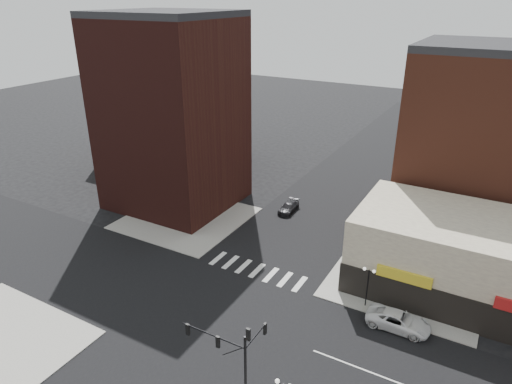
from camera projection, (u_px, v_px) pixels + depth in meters
The scene contains 13 objects.
ground at pixel (215, 313), 43.05m from camera, with size 240.00×240.00×0.00m, color black.
road_ew at pixel (215, 313), 43.04m from camera, with size 200.00×14.00×0.02m, color black.
road_ns at pixel (215, 313), 43.04m from camera, with size 14.00×200.00×0.02m, color black.
sidewalk_nw at pixel (186, 218), 61.11m from camera, with size 15.00×15.00×0.12m, color gray.
sidewalk_ne at pixel (407, 279), 48.06m from camera, with size 15.00×15.00×0.12m, color gray.
building_nw at pixel (172, 116), 61.33m from camera, with size 16.00×15.00×25.00m, color #361411.
building_nw_low at pixel (173, 124), 82.15m from camera, with size 20.00×18.00×12.00m, color #361411.
building_ne_midrise at pixel (487, 148), 53.60m from camera, with size 18.00×15.00×22.00m, color brown.
building_ne_row at pixel (481, 268), 44.23m from camera, with size 24.20×12.20×8.00m.
traffic_signal at pixel (236, 352), 31.55m from camera, with size 5.59×3.09×7.77m.
street_lamp_ne at pixel (368, 278), 42.70m from camera, with size 1.22×0.32×4.16m.
white_suv at pixel (398, 321), 40.89m from camera, with size 2.61×5.66×1.57m, color white.
dark_sedan_north at pixel (289, 207), 62.80m from camera, with size 1.80×4.43×1.29m, color black.
Camera 1 is at (20.45, -28.43, 27.80)m, focal length 32.00 mm.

